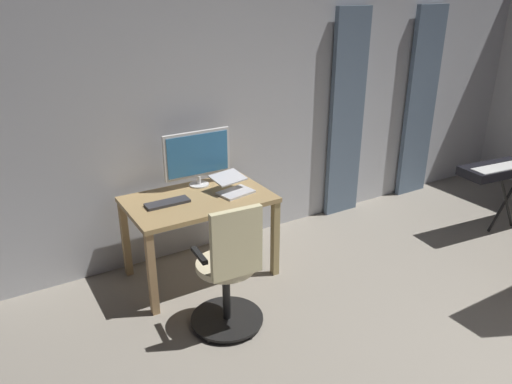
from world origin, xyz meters
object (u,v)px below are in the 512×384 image
Objects in this scene: desk at (199,208)px; office_chair at (229,274)px; computer_keyboard at (167,203)px; computer_monitor at (198,156)px; laptop at (233,187)px.

desk is 1.16× the size of office_chair.
computer_keyboard is (0.14, -0.81, 0.29)m from office_chair.
computer_monitor is at bearing 79.83° from office_chair.
office_chair is 0.94m from laptop.
computer_keyboard is at bearing -16.22° from laptop.
laptop is at bearing 120.44° from computer_monitor.
desk is 3.42× the size of laptop.
computer_monitor is 0.55m from computer_keyboard.
computer_keyboard is 0.59m from laptop.
office_chair is 1.67× the size of computer_monitor.
computer_monitor reaches higher than laptop.
desk is 0.30m from computer_keyboard.
desk is 1.93× the size of computer_monitor.
office_chair is 0.87m from computer_keyboard.
computer_monitor is at bearing -147.45° from computer_keyboard.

